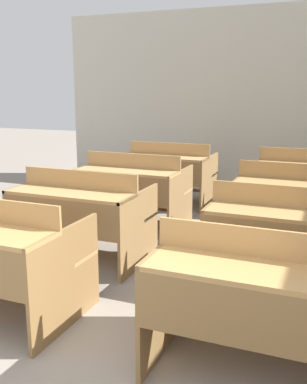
% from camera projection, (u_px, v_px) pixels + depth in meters
% --- Properties ---
extents(wall_back, '(7.10, 0.06, 2.99)m').
position_uv_depth(wall_back, '(259.00, 100.00, 7.46)').
color(wall_back, beige).
rests_on(wall_back, ground_plane).
extents(bench_front_right, '(1.23, 0.86, 0.91)m').
position_uv_depth(bench_front_right, '(260.00, 298.00, 2.59)').
color(bench_front_right, olive).
rests_on(bench_front_right, ground_plane).
extents(bench_second_left, '(1.23, 0.86, 0.91)m').
position_uv_depth(bench_second_left, '(81.00, 213.00, 4.39)').
color(bench_second_left, olive).
rests_on(bench_second_left, ground_plane).
extents(bench_second_right, '(1.23, 0.86, 0.91)m').
position_uv_depth(bench_second_right, '(285.00, 236.00, 3.69)').
color(bench_second_right, olive).
rests_on(bench_second_right, ground_plane).
extents(bench_third_left, '(1.23, 0.86, 0.91)m').
position_uv_depth(bench_third_left, '(133.00, 188.00, 5.51)').
color(bench_third_left, olive).
rests_on(bench_third_left, ground_plane).
extents(bench_third_right, '(1.23, 0.86, 0.91)m').
position_uv_depth(bench_third_right, '(296.00, 202.00, 4.79)').
color(bench_third_right, olive).
rests_on(bench_third_right, ground_plane).
extents(bench_back_left, '(1.23, 0.86, 0.91)m').
position_uv_depth(bench_back_left, '(169.00, 171.00, 6.61)').
color(bench_back_left, olive).
rests_on(bench_back_left, ground_plane).
extents(bench_back_right, '(1.23, 0.86, 0.91)m').
position_uv_depth(bench_back_right, '(306.00, 181.00, 5.93)').
color(bench_back_right, olive).
rests_on(bench_back_right, ground_plane).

